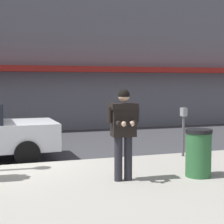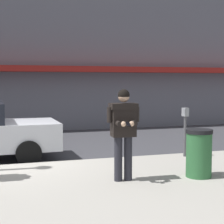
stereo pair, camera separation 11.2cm
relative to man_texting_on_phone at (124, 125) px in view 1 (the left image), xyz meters
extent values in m
plane|color=#3D3D42|center=(-1.92, 2.39, -1.25)|extent=(80.00, 80.00, 0.00)
cube|color=#A8A399|center=(-0.92, -0.46, -1.18)|extent=(32.00, 5.30, 0.14)
cube|color=silver|center=(-0.92, 2.44, -1.25)|extent=(28.00, 0.12, 0.01)
cube|color=maroon|center=(-0.92, 8.54, 1.35)|extent=(26.60, 0.70, 0.24)
cylinder|color=black|center=(-1.66, 4.21, -0.93)|extent=(0.64, 0.23, 0.64)
cylinder|color=black|center=(-1.62, 2.50, -0.93)|extent=(0.64, 0.23, 0.64)
cylinder|color=#23232B|center=(0.10, 0.01, -0.67)|extent=(0.16, 0.16, 0.88)
cylinder|color=#23232B|center=(-0.10, 0.02, -0.67)|extent=(0.16, 0.16, 0.88)
cube|color=black|center=(0.00, 0.01, 0.09)|extent=(0.48, 0.33, 0.64)
cube|color=black|center=(0.00, 0.01, 0.36)|extent=(0.54, 0.37, 0.12)
cylinder|color=black|center=(0.27, -0.01, 0.20)|extent=(0.11, 0.11, 0.30)
cylinder|color=black|center=(0.14, -0.16, 0.05)|extent=(0.12, 0.31, 0.10)
sphere|color=tan|center=(0.06, -0.29, 0.05)|extent=(0.10, 0.10, 0.10)
cylinder|color=black|center=(-0.27, 0.03, 0.20)|extent=(0.11, 0.11, 0.30)
cylinder|color=black|center=(-0.16, -0.14, 0.05)|extent=(0.12, 0.31, 0.10)
sphere|color=tan|center=(-0.10, -0.28, 0.05)|extent=(0.10, 0.10, 0.10)
cube|color=black|center=(-0.02, -0.33, 0.05)|extent=(0.08, 0.15, 0.07)
sphere|color=tan|center=(0.00, -0.02, 0.55)|extent=(0.22, 0.22, 0.22)
sphere|color=black|center=(0.00, -0.02, 0.58)|extent=(0.23, 0.23, 0.23)
cylinder|color=#4C4C51|center=(2.31, 1.79, -0.59)|extent=(0.07, 0.07, 1.05)
cube|color=gray|center=(2.31, 1.79, 0.05)|extent=(0.12, 0.18, 0.22)
cylinder|color=#2D6638|center=(1.57, -0.17, -0.66)|extent=(0.52, 0.52, 0.90)
cylinder|color=black|center=(1.57, -0.17, -0.17)|extent=(0.55, 0.55, 0.08)
camera|label=1|loc=(-2.48, -6.80, 0.85)|focal=60.00mm
camera|label=2|loc=(-2.38, -6.84, 0.85)|focal=60.00mm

